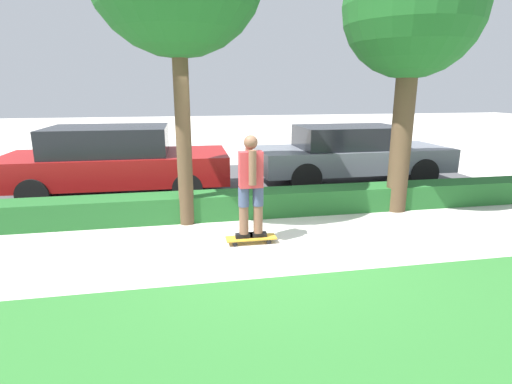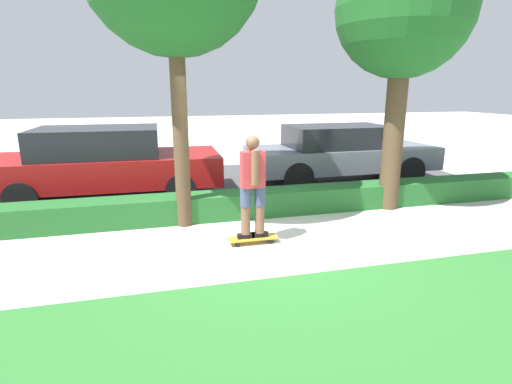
# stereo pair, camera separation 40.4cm
# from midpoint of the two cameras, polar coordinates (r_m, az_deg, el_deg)

# --- Properties ---
(ground_plane) EXTENTS (60.00, 60.00, 0.00)m
(ground_plane) POSITION_cam_midpoint_polar(r_m,az_deg,el_deg) (6.07, 0.44, -7.83)
(ground_plane) COLOR beige
(street_asphalt) EXTENTS (12.83, 5.00, 0.01)m
(street_asphalt) POSITION_cam_midpoint_polar(r_m,az_deg,el_deg) (10.00, -5.78, 1.13)
(street_asphalt) COLOR #474749
(street_asphalt) RESTS_ON ground_plane
(hedge_row) EXTENTS (12.83, 0.60, 0.46)m
(hedge_row) POSITION_cam_midpoint_polar(r_m,az_deg,el_deg) (7.46, -2.72, -1.65)
(hedge_row) COLOR #236028
(hedge_row) RESTS_ON ground_plane
(skateboard) EXTENTS (0.77, 0.24, 0.10)m
(skateboard) POSITION_cam_midpoint_polar(r_m,az_deg,el_deg) (6.18, -2.35, -6.66)
(skateboard) COLOR gold
(skateboard) RESTS_ON ground_plane
(skater_person) EXTENTS (0.48, 0.40, 1.57)m
(skater_person) POSITION_cam_midpoint_polar(r_m,az_deg,el_deg) (5.92, -2.44, 1.04)
(skater_person) COLOR black
(skater_person) RESTS_ON skateboard
(tree_mid) EXTENTS (2.45, 2.45, 4.92)m
(tree_mid) POSITION_cam_midpoint_polar(r_m,az_deg,el_deg) (8.15, 18.96, 23.17)
(tree_mid) COLOR brown
(tree_mid) RESTS_ON ground_plane
(parked_car_front) EXTENTS (4.83, 2.04, 1.52)m
(parked_car_front) POSITION_cam_midpoint_polar(r_m,az_deg,el_deg) (9.28, -22.00, 4.01)
(parked_car_front) COLOR maroon
(parked_car_front) RESTS_ON ground_plane
(parked_car_middle) EXTENTS (4.69, 1.81, 1.43)m
(parked_car_middle) POSITION_cam_midpoint_polar(r_m,az_deg,el_deg) (10.20, 10.82, 5.61)
(parked_car_middle) COLOR slate
(parked_car_middle) RESTS_ON ground_plane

